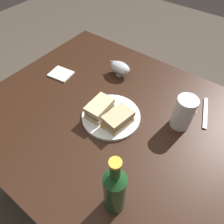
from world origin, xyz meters
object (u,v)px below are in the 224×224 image
at_px(gravy_boat, 120,68).
at_px(napkin, 61,74).
at_px(plate, 112,116).
at_px(sandwich_half_left, 100,109).
at_px(pint_glass, 183,114).
at_px(fork, 205,113).
at_px(cider_bottle, 115,190).
at_px(sandwich_half_right, 118,119).

distance_m(gravy_boat, napkin, 0.30).
xyz_separation_m(plate, gravy_boat, (-0.14, 0.25, 0.04)).
distance_m(sandwich_half_left, pint_glass, 0.33).
distance_m(plate, sandwich_half_left, 0.06).
relative_size(sandwich_half_left, fork, 0.66).
bearing_deg(cider_bottle, napkin, 149.81).
bearing_deg(cider_bottle, fork, 80.47).
xyz_separation_m(pint_glass, fork, (0.06, 0.12, -0.06)).
distance_m(pint_glass, cider_bottle, 0.42).
distance_m(plate, sandwich_half_right, 0.06).
relative_size(gravy_boat, napkin, 1.12).
height_order(pint_glass, fork, pint_glass).
relative_size(pint_glass, napkin, 1.32).
distance_m(plate, pint_glass, 0.29).
bearing_deg(pint_glass, sandwich_half_left, -151.00).
xyz_separation_m(plate, fork, (0.31, 0.26, -0.00)).
bearing_deg(plate, cider_bottle, -51.58).
relative_size(napkin, fork, 0.61).
relative_size(pint_glass, fork, 0.81).
bearing_deg(cider_bottle, sandwich_half_left, 136.08).
bearing_deg(fork, sandwich_half_left, -70.21).
bearing_deg(fork, plate, -68.56).
distance_m(gravy_boat, cider_bottle, 0.64).
distance_m(plate, napkin, 0.38).
bearing_deg(sandwich_half_right, fork, 46.91).
bearing_deg(sandwich_half_left, gravy_boat, 108.97).
bearing_deg(sandwich_half_right, sandwich_half_left, -178.21).
height_order(gravy_boat, cider_bottle, cider_bottle).
xyz_separation_m(sandwich_half_left, gravy_boat, (-0.09, 0.28, -0.00)).
relative_size(sandwich_half_left, sandwich_half_right, 0.93).
height_order(gravy_boat, napkin, gravy_boat).
relative_size(sandwich_half_right, cider_bottle, 0.46).
bearing_deg(fork, napkin, -93.29).
distance_m(sandwich_half_left, sandwich_half_right, 0.09).
distance_m(pint_glass, napkin, 0.63).
xyz_separation_m(pint_glass, cider_bottle, (-0.03, -0.42, 0.05)).
distance_m(sandwich_half_left, napkin, 0.35).
distance_m(sandwich_half_left, cider_bottle, 0.37).
relative_size(sandwich_half_right, fork, 0.71).
bearing_deg(cider_bottle, plate, 128.42).
distance_m(plate, gravy_boat, 0.29).
relative_size(plate, pint_glass, 1.71).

